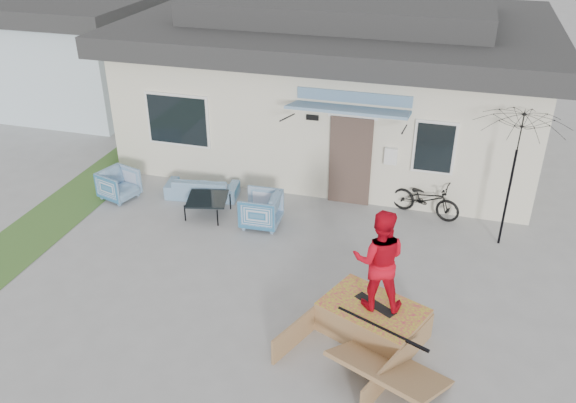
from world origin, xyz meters
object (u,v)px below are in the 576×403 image
(skateboard, at_px, (375,304))
(skater, at_px, (379,259))
(loveseat, at_px, (202,184))
(patio_umbrella, at_px, (514,167))
(bicycle, at_px, (426,195))
(coffee_table, at_px, (208,206))
(skate_ramp, at_px, (372,320))
(armchair_left, at_px, (119,183))
(armchair_right, at_px, (261,208))

(skateboard, bearing_deg, skater, 0.00)
(loveseat, relative_size, patio_umbrella, 0.77)
(skateboard, relative_size, skater, 0.43)
(bicycle, xyz_separation_m, patio_umbrella, (1.59, -0.76, 1.25))
(bicycle, bearing_deg, skater, -171.01)
(coffee_table, xyz_separation_m, skate_ramp, (4.15, -2.93, 0.05))
(armchair_left, xyz_separation_m, skate_ramp, (6.47, -3.11, -0.12))
(coffee_table, bearing_deg, skater, -34.62)
(skate_ramp, bearing_deg, armchair_left, 177.04)
(skater, bearing_deg, armchair_right, -51.25)
(bicycle, xyz_separation_m, skater, (-0.50, -4.21, 0.95))
(loveseat, distance_m, bicycle, 5.17)
(bicycle, relative_size, skater, 0.90)
(skateboard, bearing_deg, loveseat, 174.05)
(patio_umbrella, relative_size, skateboard, 2.92)
(armchair_right, relative_size, patio_umbrella, 0.38)
(loveseat, xyz_separation_m, bicycle, (5.14, 0.54, 0.17))
(loveseat, distance_m, coffee_table, 0.92)
(patio_umbrella, bearing_deg, skate_ramp, -121.08)
(loveseat, relative_size, bicycle, 1.09)
(armchair_left, xyz_separation_m, patio_umbrella, (8.58, 0.38, 1.36))
(armchair_right, bearing_deg, coffee_table, -96.28)
(patio_umbrella, bearing_deg, loveseat, 178.15)
(armchair_left, relative_size, skater, 0.45)
(armchair_left, distance_m, skater, 7.25)
(loveseat, distance_m, armchair_right, 1.95)
(coffee_table, bearing_deg, skate_ramp, -35.21)
(patio_umbrella, distance_m, skateboard, 4.20)
(coffee_table, bearing_deg, patio_umbrella, 5.18)
(armchair_left, distance_m, bicycle, 7.08)
(armchair_right, height_order, skateboard, armchair_right)
(patio_umbrella, xyz_separation_m, skater, (-2.09, -3.45, -0.30))
(skater, bearing_deg, skate_ramp, 60.05)
(armchair_right, height_order, skate_ramp, armchair_right)
(armchair_left, height_order, skater, skater)
(loveseat, height_order, patio_umbrella, patio_umbrella)
(armchair_left, xyz_separation_m, armchair_right, (3.60, -0.27, 0.03))
(loveseat, relative_size, skateboard, 2.25)
(coffee_table, height_order, skate_ramp, skate_ramp)
(armchair_right, xyz_separation_m, bicycle, (3.39, 1.41, 0.08))
(skate_ramp, relative_size, skater, 1.23)
(skate_ramp, height_order, skater, skater)
(armchair_left, bearing_deg, loveseat, -54.90)
(bicycle, height_order, patio_umbrella, patio_umbrella)
(patio_umbrella, xyz_separation_m, skate_ramp, (-2.11, -3.50, -1.48))
(loveseat, distance_m, skateboard, 5.92)
(armchair_right, bearing_deg, loveseat, -118.95)
(armchair_right, height_order, patio_umbrella, patio_umbrella)
(armchair_left, relative_size, skate_ramp, 0.36)
(armchair_right, distance_m, patio_umbrella, 5.19)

